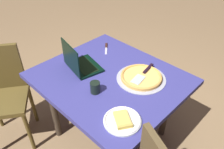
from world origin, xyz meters
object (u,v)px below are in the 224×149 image
drink_cup (95,87)px  dining_table (110,84)px  laptop (80,63)px  pizza_tray (141,77)px  chair_near (4,91)px  table_knife (106,47)px  pizza_plate (122,120)px

drink_cup → dining_table: bearing=104.9°
laptop → pizza_tray: 0.51m
chair_near → laptop: bearing=50.1°
dining_table → laptop: size_ratio=3.35×
drink_cup → chair_near: 0.87m
chair_near → drink_cup: bearing=29.2°
dining_table → laptop: 0.30m
table_knife → drink_cup: drink_cup is taller
drink_cup → chair_near: bearing=-150.8°
table_knife → chair_near: 0.99m
dining_table → chair_near: size_ratio=1.23×
pizza_plate → table_knife: (-0.73, 0.57, -0.01)m
pizza_tray → table_knife: 0.56m
laptop → drink_cup: (0.30, -0.11, -0.01)m
pizza_tray → drink_cup: size_ratio=4.50×
dining_table → laptop: (-0.25, -0.10, 0.13)m
laptop → drink_cup: laptop is taller
pizza_tray → pizza_plate: bearing=-66.0°
laptop → pizza_plate: (0.64, -0.18, -0.04)m
laptop → chair_near: (-0.43, -0.52, -0.24)m
dining_table → pizza_tray: pizza_tray is taller
pizza_tray → drink_cup: (-0.14, -0.36, 0.03)m
table_knife → pizza_tray: bearing=-14.9°
dining_table → drink_cup: size_ratio=12.99×
drink_cup → chair_near: (-0.73, -0.41, -0.23)m
dining_table → pizza_tray: 0.27m
laptop → pizza_plate: 0.66m
laptop → pizza_tray: laptop is taller
table_knife → pizza_plate: bearing=-38.1°
laptop → drink_cup: bearing=-19.2°
pizza_plate → chair_near: bearing=-162.4°
table_knife → chair_near: bearing=-110.4°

